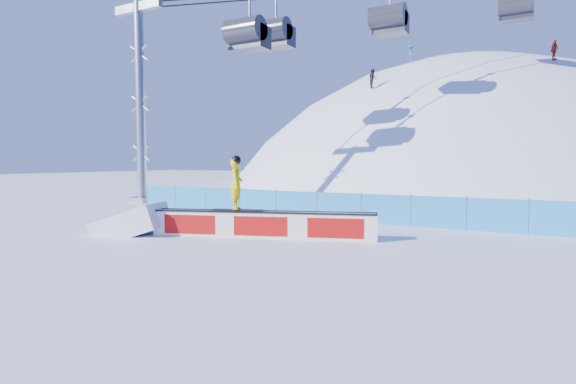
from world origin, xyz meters
The scene contains 7 objects.
ground centered at (0.00, 0.00, 0.00)m, with size 160.00×160.00×0.00m, color white.
snow_hill centered at (0.00, 42.00, -18.00)m, with size 64.00×64.00×64.00m.
safety_fence centered at (0.00, 4.50, 0.60)m, with size 22.05×0.05×1.30m.
rail_box centered at (-0.67, -0.45, 0.44)m, with size 7.22×2.86×0.89m.
snow_ramp centered at (-5.08, -1.92, 0.00)m, with size 2.28×1.52×0.86m, color white, non-canonical shape.
snowboarder centered at (-1.48, -0.72, 1.78)m, with size 1.74×0.85×1.81m.
distant_skiers centered at (1.17, 30.69, 11.49)m, with size 17.84×11.11×5.79m.
Camera 1 is at (7.10, -12.84, 2.53)m, focal length 28.00 mm.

